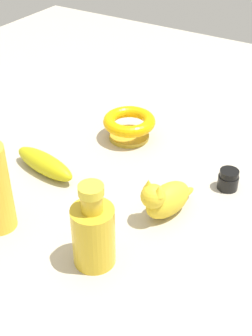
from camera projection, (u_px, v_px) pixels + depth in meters
ground at (126, 197)px, 0.96m from camera, size 2.00×2.00×0.00m
cat_figurine at (166, 197)px, 0.89m from camera, size 0.14×0.08×0.10m
bowl at (129, 124)px, 1.13m from camera, size 0.13×0.13×0.06m
nail_polish_jar at (228, 180)px, 0.97m from camera, size 0.04×0.04×0.04m
bottle_short at (93, 232)px, 0.78m from camera, size 0.07×0.07×0.17m
banana at (44, 164)px, 1.02m from camera, size 0.07×0.18×0.05m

